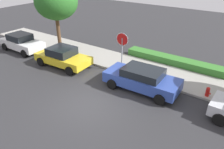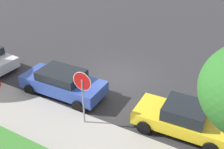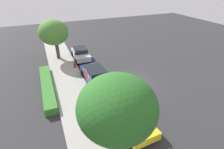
# 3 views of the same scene
# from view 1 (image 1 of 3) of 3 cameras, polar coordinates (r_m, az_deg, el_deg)

# --- Properties ---
(ground_plane) EXTENTS (60.00, 60.00, 0.00)m
(ground_plane) POSITION_cam_1_polar(r_m,az_deg,el_deg) (12.29, -6.03, -7.78)
(ground_plane) COLOR #2D2D30
(sidewalk_curb) EXTENTS (32.00, 2.97, 0.14)m
(sidewalk_curb) POSITION_cam_1_polar(r_m,az_deg,el_deg) (16.26, 6.87, 1.86)
(sidewalk_curb) COLOR #9E9B93
(sidewalk_curb) RESTS_ON ground_plane
(stop_sign) EXTENTS (0.89, 0.08, 2.79)m
(stop_sign) POSITION_cam_1_polar(r_m,az_deg,el_deg) (15.13, 2.66, 7.77)
(stop_sign) COLOR gray
(stop_sign) RESTS_ON ground_plane
(parked_car_blue) EXTENTS (4.64, 2.21, 1.43)m
(parked_car_blue) POSITION_cam_1_polar(r_m,az_deg,el_deg) (13.32, 7.84, -1.08)
(parked_car_blue) COLOR #2D479E
(parked_car_blue) RESTS_ON ground_plane
(parked_car_yellow) EXTENTS (4.31, 2.27, 1.42)m
(parked_car_yellow) POSITION_cam_1_polar(r_m,az_deg,el_deg) (16.74, -12.72, 4.55)
(parked_car_yellow) COLOR yellow
(parked_car_yellow) RESTS_ON ground_plane
(parked_car_white) EXTENTS (4.11, 1.99, 1.47)m
(parked_car_white) POSITION_cam_1_polar(r_m,az_deg,el_deg) (20.78, -22.49, 7.76)
(parked_car_white) COLOR white
(parked_car_white) RESTS_ON ground_plane
(street_tree_mid_block) EXTENTS (3.46, 3.46, 5.60)m
(street_tree_mid_block) POSITION_cam_1_polar(r_m,az_deg,el_deg) (18.97, -14.38, 17.88)
(street_tree_mid_block) COLOR #513823
(street_tree_mid_block) RESTS_ON ground_plane
(fire_hydrant) EXTENTS (0.30, 0.22, 0.72)m
(fire_hydrant) POSITION_cam_1_polar(r_m,az_deg,el_deg) (13.72, 23.67, -4.34)
(fire_hydrant) COLOR red
(fire_hydrant) RESTS_ON ground_plane
(front_yard_hedge) EXTENTS (7.60, 0.97, 0.62)m
(front_yard_hedge) POSITION_cam_1_polar(r_m,az_deg,el_deg) (17.16, 15.98, 3.27)
(front_yard_hedge) COLOR #387A2D
(front_yard_hedge) RESTS_ON ground_plane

